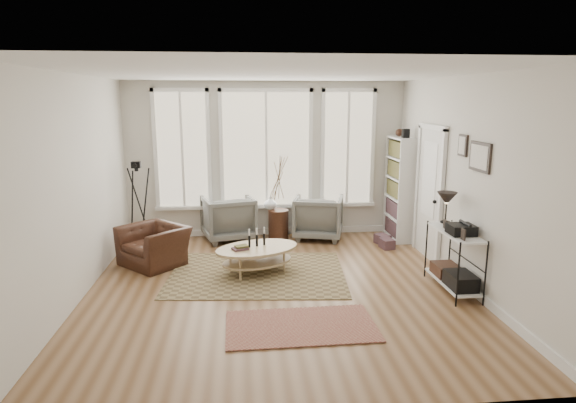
{
  "coord_description": "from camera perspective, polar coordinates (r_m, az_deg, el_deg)",
  "views": [
    {
      "loc": [
        -0.48,
        -6.28,
        2.58
      ],
      "look_at": [
        0.2,
        0.6,
        1.1
      ],
      "focal_mm": 30.0,
      "sensor_mm": 36.0,
      "label": 1
    }
  ],
  "objects": [
    {
      "name": "room",
      "position": [
        6.43,
        -1.1,
        1.74
      ],
      "size": [
        5.5,
        5.54,
        2.9
      ],
      "color": "#8B6745",
      "rests_on": "ground"
    },
    {
      "name": "bay_window",
      "position": [
        9.06,
        -2.58,
        5.92
      ],
      "size": [
        4.14,
        0.12,
        2.24
      ],
      "color": "#CDB77F",
      "rests_on": "ground"
    },
    {
      "name": "door",
      "position": [
        8.16,
        16.41,
        1.31
      ],
      "size": [
        0.09,
        1.06,
        2.22
      ],
      "color": "silver",
      "rests_on": "ground"
    },
    {
      "name": "bookcase",
      "position": [
        9.13,
        13.08,
        1.53
      ],
      "size": [
        0.31,
        0.85,
        2.06
      ],
      "color": "white",
      "rests_on": "ground"
    },
    {
      "name": "low_shelf",
      "position": [
        6.95,
        19.07,
        -5.93
      ],
      "size": [
        0.38,
        1.08,
        1.3
      ],
      "color": "white",
      "rests_on": "ground"
    },
    {
      "name": "wall_art",
      "position": [
        6.78,
        21.29,
        5.3
      ],
      "size": [
        0.04,
        0.88,
        0.44
      ],
      "color": "black",
      "rests_on": "ground"
    },
    {
      "name": "rug_main",
      "position": [
        7.32,
        -3.66,
        -8.52
      ],
      "size": [
        2.75,
        2.16,
        0.01
      ],
      "primitive_type": "cube",
      "rotation": [
        0.0,
        0.0,
        -0.09
      ],
      "color": "brown",
      "rests_on": "ground"
    },
    {
      "name": "rug_runner",
      "position": [
        5.74,
        1.55,
        -14.5
      ],
      "size": [
        1.74,
        0.98,
        0.01
      ],
      "primitive_type": "cube",
      "rotation": [
        0.0,
        0.0,
        0.01
      ],
      "color": "maroon",
      "rests_on": "ground"
    },
    {
      "name": "coffee_table",
      "position": [
        7.27,
        -3.74,
        -6.09
      ],
      "size": [
        1.48,
        1.21,
        0.58
      ],
      "color": "tan",
      "rests_on": "ground"
    },
    {
      "name": "armchair_left",
      "position": [
        9.0,
        -7.11,
        -1.94
      ],
      "size": [
        1.09,
        1.11,
        0.83
      ],
      "primitive_type": "imported",
      "rotation": [
        0.0,
        0.0,
        3.41
      ],
      "color": "slate",
      "rests_on": "ground"
    },
    {
      "name": "armchair_right",
      "position": [
        9.04,
        3.63,
        -1.84
      ],
      "size": [
        1.07,
        1.09,
        0.81
      ],
      "primitive_type": "imported",
      "rotation": [
        0.0,
        0.0,
        2.88
      ],
      "color": "slate",
      "rests_on": "ground"
    },
    {
      "name": "side_table",
      "position": [
        8.87,
        -1.15,
        0.22
      ],
      "size": [
        0.37,
        0.37,
        1.57
      ],
      "color": "#3B1F14",
      "rests_on": "ground"
    },
    {
      "name": "vase",
      "position": [
        8.95,
        -2.11,
        -0.15
      ],
      "size": [
        0.29,
        0.29,
        0.25
      ],
      "primitive_type": "imported",
      "rotation": [
        0.0,
        0.0,
        0.25
      ],
      "color": "silver",
      "rests_on": "side_table"
    },
    {
      "name": "accent_chair",
      "position": [
        7.92,
        -15.59,
        -5.05
      ],
      "size": [
        1.26,
        1.26,
        0.62
      ],
      "primitive_type": "imported",
      "rotation": [
        0.0,
        0.0,
        -0.77
      ],
      "color": "#3B1F14",
      "rests_on": "ground"
    },
    {
      "name": "tripod_camera",
      "position": [
        8.7,
        -17.24,
        -0.89
      ],
      "size": [
        0.54,
        0.54,
        1.54
      ],
      "color": "black",
      "rests_on": "ground"
    },
    {
      "name": "book_stack_near",
      "position": [
        8.91,
        11.13,
        -4.41
      ],
      "size": [
        0.29,
        0.32,
        0.17
      ],
      "primitive_type": "cube",
      "rotation": [
        0.0,
        0.0,
        0.38
      ],
      "color": "brown",
      "rests_on": "ground"
    },
    {
      "name": "book_stack_far",
      "position": [
        8.66,
        11.65,
        -4.92
      ],
      "size": [
        0.25,
        0.29,
        0.17
      ],
      "primitive_type": "cube",
      "rotation": [
        0.0,
        0.0,
        0.17
      ],
      "color": "brown",
      "rests_on": "ground"
    }
  ]
}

